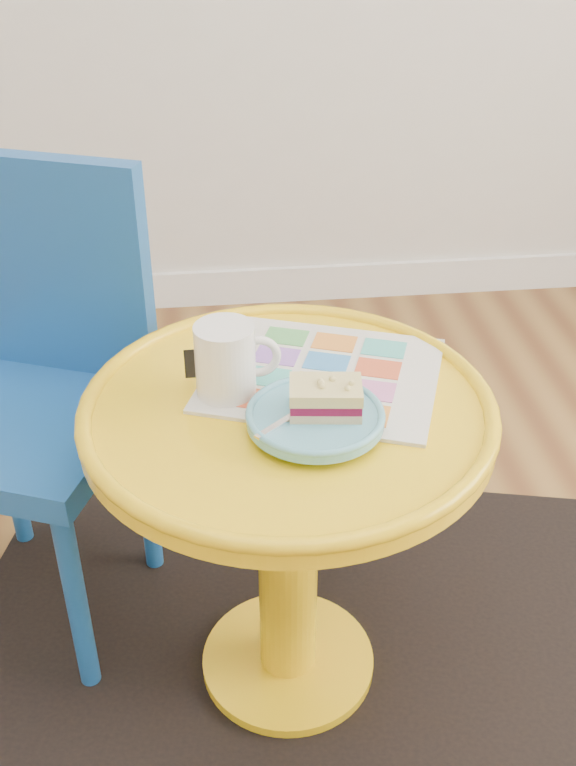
{
  "coord_description": "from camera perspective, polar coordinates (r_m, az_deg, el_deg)",
  "views": [
    {
      "loc": [
        -0.03,
        -0.57,
        1.32
      ],
      "look_at": [
        0.08,
        0.49,
        0.64
      ],
      "focal_mm": 40.0,
      "sensor_mm": 36.0,
      "label": 1
    }
  ],
  "objects": [
    {
      "name": "side_table",
      "position": [
        1.39,
        0.0,
        -7.22
      ],
      "size": [
        0.63,
        0.63,
        0.6
      ],
      "color": "yellow",
      "rests_on": "ground"
    },
    {
      "name": "plate",
      "position": [
        1.23,
        1.83,
        -2.37
      ],
      "size": [
        0.2,
        0.2,
        0.02
      ],
      "color": "#5EAEC8",
      "rests_on": "newspaper"
    },
    {
      "name": "mug",
      "position": [
        1.28,
        -4.1,
        1.58
      ],
      "size": [
        0.13,
        0.09,
        0.12
      ],
      "rotation": [
        0.0,
        0.0,
        0.0
      ],
      "color": "white",
      "rests_on": "side_table"
    },
    {
      "name": "rug",
      "position": [
        1.69,
        0.0,
        -18.29
      ],
      "size": [
        1.52,
        1.37,
        0.01
      ],
      "primitive_type": "cube",
      "rotation": [
        0.0,
        0.0,
        -0.23
      ],
      "color": "black",
      "rests_on": "ground"
    },
    {
      "name": "newspaper",
      "position": [
        1.36,
        2.32,
        0.58
      ],
      "size": [
        0.44,
        0.41,
        0.01
      ],
      "primitive_type": "cube",
      "rotation": [
        0.0,
        0.0,
        -0.35
      ],
      "color": "silver",
      "rests_on": "side_table"
    },
    {
      "name": "fork",
      "position": [
        1.22,
        0.48,
        -2.1
      ],
      "size": [
        0.12,
        0.1,
        0.0
      ],
      "rotation": [
        0.0,
        0.0,
        -0.86
      ],
      "color": "silver",
      "rests_on": "plate"
    },
    {
      "name": "chair",
      "position": [
        1.59,
        -16.71,
        0.33
      ],
      "size": [
        0.5,
        0.5,
        0.88
      ],
      "rotation": [
        0.0,
        0.0,
        -0.37
      ],
      "color": "#18519E",
      "rests_on": "ground"
    },
    {
      "name": "cake_slice",
      "position": [
        1.21,
        2.52,
        -0.99
      ],
      "size": [
        0.11,
        0.08,
        0.05
      ],
      "rotation": [
        0.0,
        0.0,
        -0.12
      ],
      "color": "#D3BC8C",
      "rests_on": "plate"
    }
  ]
}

